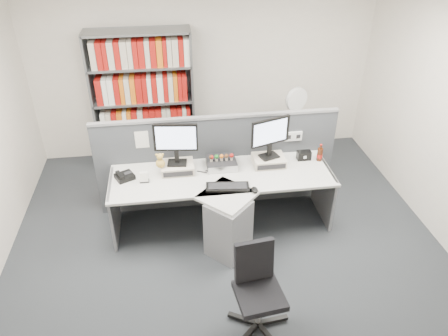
{
  "coord_description": "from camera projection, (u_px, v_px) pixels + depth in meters",
  "views": [
    {
      "loc": [
        -0.57,
        -3.34,
        3.47
      ],
      "look_at": [
        0.0,
        0.65,
        0.92
      ],
      "focal_mm": 34.47,
      "sensor_mm": 36.0,
      "label": 1
    }
  ],
  "objects": [
    {
      "name": "office_chair",
      "position": [
        257.0,
        287.0,
        3.9
      ],
      "size": [
        0.57,
        0.58,
        0.88
      ],
      "color": "silver",
      "rests_on": "ground"
    },
    {
      "name": "cola_bottle",
      "position": [
        320.0,
        154.0,
        5.24
      ],
      "size": [
        0.07,
        0.07,
        0.23
      ],
      "color": "#3F190A",
      "rests_on": "desk"
    },
    {
      "name": "desk",
      "position": [
        225.0,
        204.0,
        4.97
      ],
      "size": [
        2.6,
        1.2,
        0.72
      ],
      "color": "silver",
      "rests_on": "ground"
    },
    {
      "name": "speaker",
      "position": [
        304.0,
        155.0,
        5.28
      ],
      "size": [
        0.17,
        0.09,
        0.11
      ],
      "primitive_type": "cube",
      "color": "black",
      "rests_on": "desk"
    },
    {
      "name": "figurines",
      "position": [
        220.0,
        157.0,
        5.07
      ],
      "size": [
        0.29,
        0.05,
        0.09
      ],
      "color": "beige",
      "rests_on": "desktop_pc"
    },
    {
      "name": "monitor_riser_left",
      "position": [
        178.0,
        167.0,
        5.06
      ],
      "size": [
        0.38,
        0.31,
        0.1
      ],
      "color": "beige",
      "rests_on": "desk"
    },
    {
      "name": "monitor_right",
      "position": [
        270.0,
        135.0,
        5.0
      ],
      "size": [
        0.48,
        0.22,
        0.5
      ],
      "color": "black",
      "rests_on": "monitor_riser_right"
    },
    {
      "name": "desk_fan",
      "position": [
        296.0,
        102.0,
        5.96
      ],
      "size": [
        0.33,
        0.21,
        0.57
      ],
      "color": "white",
      "rests_on": "filing_cabinet"
    },
    {
      "name": "keyboard",
      "position": [
        228.0,
        187.0,
        4.78
      ],
      "size": [
        0.5,
        0.23,
        0.03
      ],
      "color": "black",
      "rests_on": "desk"
    },
    {
      "name": "desk_calendar",
      "position": [
        144.0,
        178.0,
        4.86
      ],
      "size": [
        0.1,
        0.08,
        0.12
      ],
      "color": "black",
      "rests_on": "desk"
    },
    {
      "name": "desk_phone",
      "position": [
        124.0,
        176.0,
        4.93
      ],
      "size": [
        0.26,
        0.25,
        0.09
      ],
      "color": "black",
      "rests_on": "desk"
    },
    {
      "name": "filing_cabinet",
      "position": [
        292.0,
        146.0,
        6.34
      ],
      "size": [
        0.45,
        0.61,
        0.7
      ],
      "color": "slate",
      "rests_on": "ground"
    },
    {
      "name": "ground",
      "position": [
        232.0,
        270.0,
        4.71
      ],
      "size": [
        5.5,
        5.5,
        0.0
      ],
      "primitive_type": "plane",
      "color": "#33373C",
      "rests_on": "ground"
    },
    {
      "name": "plush_toy",
      "position": [
        160.0,
        162.0,
        4.92
      ],
      "size": [
        0.11,
        0.11,
        0.18
      ],
      "color": "gold",
      "rests_on": "monitor_riser_left"
    },
    {
      "name": "mouse",
      "position": [
        255.0,
        190.0,
        4.72
      ],
      "size": [
        0.07,
        0.11,
        0.04
      ],
      "primitive_type": "ellipsoid",
      "color": "black",
      "rests_on": "desk"
    },
    {
      "name": "desktop_pc",
      "position": [
        221.0,
        163.0,
        5.14
      ],
      "size": [
        0.35,
        0.31,
        0.09
      ],
      "color": "black",
      "rests_on": "desk"
    },
    {
      "name": "shelving_unit",
      "position": [
        144.0,
        103.0,
        6.13
      ],
      "size": [
        1.41,
        0.4,
        2.0
      ],
      "color": "slate",
      "rests_on": "ground"
    },
    {
      "name": "monitor_riser_right",
      "position": [
        269.0,
        160.0,
        5.19
      ],
      "size": [
        0.38,
        0.31,
        0.1
      ],
      "color": "beige",
      "rests_on": "desk"
    },
    {
      "name": "partition",
      "position": [
        218.0,
        161.0,
        5.41
      ],
      "size": [
        3.0,
        0.08,
        1.27
      ],
      "color": "#42464B",
      "rests_on": "ground"
    },
    {
      "name": "monitor_left",
      "position": [
        176.0,
        141.0,
        4.87
      ],
      "size": [
        0.5,
        0.19,
        0.51
      ],
      "color": "black",
      "rests_on": "monitor_riser_left"
    },
    {
      "name": "room_shell",
      "position": [
        234.0,
        123.0,
        3.76
      ],
      "size": [
        5.04,
        5.54,
        2.72
      ],
      "color": "silver",
      "rests_on": "ground"
    }
  ]
}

